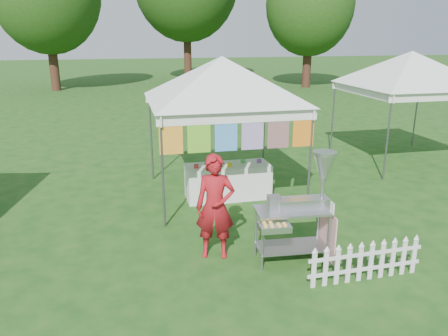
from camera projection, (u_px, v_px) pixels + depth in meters
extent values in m
plane|color=#174513|center=(275.00, 274.00, 6.51)|extent=(120.00, 120.00, 0.00)
cylinder|color=#59595E|center=(163.00, 173.00, 7.82)|extent=(0.04, 0.04, 2.10)
cylinder|color=#59595E|center=(310.00, 162.00, 8.45)|extent=(0.04, 0.04, 2.10)
cylinder|color=#59595E|center=(151.00, 137.00, 10.47)|extent=(0.04, 0.04, 2.10)
cylinder|color=#59595E|center=(264.00, 132.00, 11.09)|extent=(0.04, 0.04, 2.10)
cube|color=white|center=(240.00, 117.00, 7.85)|extent=(3.00, 0.03, 0.22)
cube|color=white|center=(209.00, 96.00, 10.50)|extent=(3.00, 0.03, 0.22)
pyramid|color=white|center=(222.00, 56.00, 8.88)|extent=(4.24, 4.24, 0.90)
cylinder|color=#59595E|center=(240.00, 113.00, 7.83)|extent=(3.00, 0.03, 0.03)
cube|color=red|center=(171.00, 135.00, 7.66)|extent=(0.42, 0.01, 0.70)
cube|color=#19981A|center=(199.00, 134.00, 7.77)|extent=(0.42, 0.01, 0.70)
cube|color=blue|center=(226.00, 132.00, 7.88)|extent=(0.42, 0.01, 0.70)
cube|color=#34B9C3|center=(253.00, 131.00, 7.99)|extent=(0.42, 0.01, 0.70)
cube|color=orange|center=(278.00, 130.00, 8.10)|extent=(0.42, 0.01, 0.70)
cube|color=red|center=(304.00, 128.00, 8.21)|extent=(0.42, 0.01, 0.70)
cylinder|color=#59595E|center=(387.00, 138.00, 10.42)|extent=(0.04, 0.04, 2.10)
cylinder|color=#59595E|center=(333.00, 117.00, 13.06)|extent=(0.04, 0.04, 2.10)
cylinder|color=#59595E|center=(416.00, 113.00, 13.68)|extent=(0.04, 0.04, 2.10)
cube|color=white|center=(445.00, 96.00, 10.45)|extent=(3.00, 0.03, 0.22)
cube|color=white|center=(379.00, 84.00, 13.09)|extent=(3.00, 0.03, 0.22)
pyramid|color=white|center=(413.00, 51.00, 11.48)|extent=(4.24, 4.24, 0.90)
cylinder|color=#59595E|center=(445.00, 93.00, 10.43)|extent=(3.00, 0.03, 0.03)
cylinder|color=#3B2015|center=(53.00, 58.00, 26.94)|extent=(0.56, 0.56, 3.96)
cylinder|color=#3B2015|center=(188.00, 48.00, 32.50)|extent=(0.56, 0.56, 4.84)
cylinder|color=#3B2015|center=(307.00, 60.00, 28.64)|extent=(0.56, 0.56, 3.52)
ellipsoid|color=#285116|center=(310.00, 4.00, 27.62)|extent=(5.60, 5.60, 6.44)
cylinder|color=gray|center=(263.00, 245.00, 6.51)|extent=(0.04, 0.04, 0.85)
cylinder|color=gray|center=(329.00, 240.00, 6.65)|extent=(0.04, 0.04, 0.85)
cylinder|color=gray|center=(256.00, 231.00, 6.95)|extent=(0.04, 0.04, 0.85)
cylinder|color=gray|center=(318.00, 227.00, 7.09)|extent=(0.04, 0.04, 0.85)
cube|color=gray|center=(291.00, 246.00, 6.86)|extent=(1.12, 0.63, 0.01)
cube|color=#B7B7BC|center=(293.00, 210.00, 6.68)|extent=(1.18, 0.66, 0.04)
cube|color=#B7B7BC|center=(303.00, 203.00, 6.72)|extent=(0.82, 0.30, 0.14)
cube|color=gray|center=(274.00, 203.00, 6.64)|extent=(0.21, 0.22, 0.21)
cylinder|color=gray|center=(323.00, 181.00, 6.66)|extent=(0.05, 0.05, 0.85)
cone|color=#B7B7BC|center=(324.00, 167.00, 6.59)|extent=(0.37, 0.37, 0.38)
cylinder|color=#B7B7BC|center=(325.00, 153.00, 6.53)|extent=(0.39, 0.39, 0.06)
cube|color=#B7B7BC|center=(274.00, 227.00, 6.31)|extent=(0.48, 0.32, 0.09)
cube|color=pink|center=(327.00, 233.00, 6.88)|extent=(0.08, 0.71, 0.77)
cube|color=white|center=(332.00, 208.00, 6.46)|extent=(0.03, 0.13, 0.17)
imported|color=maroon|center=(215.00, 207.00, 6.82)|extent=(0.70, 0.55, 1.69)
cube|color=white|center=(314.00, 270.00, 6.09)|extent=(0.07, 0.02, 0.56)
cube|color=white|center=(326.00, 268.00, 6.13)|extent=(0.07, 0.02, 0.56)
cube|color=white|center=(337.00, 267.00, 6.17)|extent=(0.07, 0.02, 0.56)
cube|color=white|center=(349.00, 265.00, 6.22)|extent=(0.07, 0.02, 0.56)
cube|color=white|center=(360.00, 263.00, 6.26)|extent=(0.07, 0.02, 0.56)
cube|color=white|center=(371.00, 262.00, 6.30)|extent=(0.07, 0.02, 0.56)
cube|color=white|center=(382.00, 260.00, 6.34)|extent=(0.07, 0.02, 0.56)
cube|color=white|center=(393.00, 259.00, 6.39)|extent=(0.07, 0.02, 0.56)
cube|color=white|center=(403.00, 257.00, 6.43)|extent=(0.07, 0.02, 0.56)
cube|color=white|center=(414.00, 256.00, 6.47)|extent=(0.07, 0.02, 0.56)
cube|color=white|center=(365.00, 269.00, 6.31)|extent=(1.80, 0.06, 0.05)
cube|color=white|center=(366.00, 254.00, 6.24)|extent=(1.80, 0.06, 0.05)
cube|color=white|center=(228.00, 181.00, 9.46)|extent=(1.80, 0.70, 0.74)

